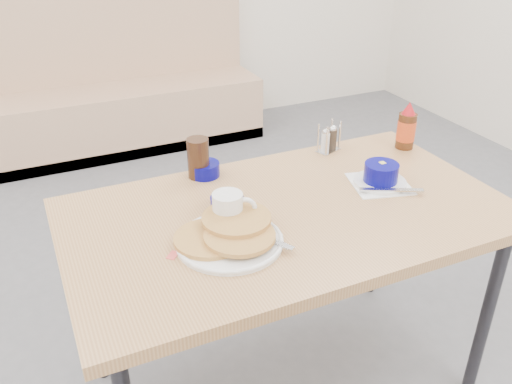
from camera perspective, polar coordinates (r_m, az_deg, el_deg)
name	(u,v)px	position (r m, az deg, el deg)	size (l,w,h in m)	color
booth_bench	(125,97)	(4.10, -13.61, 9.69)	(1.90, 0.56, 1.22)	tan
dining_table	(288,227)	(1.75, 3.42, -3.67)	(1.40, 0.80, 0.76)	tan
pancake_plate	(229,236)	(1.55, -2.84, -4.62)	(0.31, 0.31, 0.05)	white
coffee_mug	(229,209)	(1.62, -2.83, -1.79)	(0.13, 0.09, 0.10)	white
grits_setting	(381,176)	(1.90, 13.01, 1.68)	(0.23, 0.25, 0.08)	white
creamer_bowl	(204,169)	(1.92, -5.45, 2.38)	(0.11, 0.11, 0.05)	#05046E
butter_bowl	(227,204)	(1.70, -3.06, -1.23)	(0.11, 0.11, 0.05)	#05046E
amber_tumbler	(198,158)	(1.90, -6.10, 3.57)	(0.08, 0.08, 0.14)	#311C0F
condiment_caddy	(329,141)	(2.12, 7.67, 5.34)	(0.11, 0.09, 0.12)	silver
syrup_bottle	(406,128)	(2.19, 15.55, 6.49)	(0.07, 0.07, 0.19)	#47230F
sugar_wrapper	(173,255)	(1.52, -8.75, -6.59)	(0.04, 0.02, 0.00)	#E7514D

